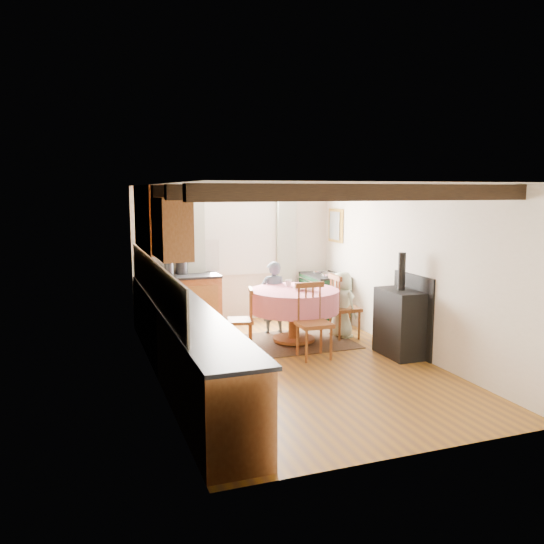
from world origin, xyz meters
name	(u,v)px	position (x,y,z in m)	size (l,w,h in m)	color
floor	(292,364)	(0.00, 0.00, 0.00)	(3.60, 5.50, 0.00)	#9A661E
ceiling	(293,185)	(0.00, 0.00, 2.40)	(3.60, 5.50, 0.00)	white
wall_back	(235,254)	(0.00, 2.75, 1.20)	(3.60, 0.00, 2.40)	silver
wall_front	(413,324)	(0.00, -2.75, 1.20)	(3.60, 0.00, 2.40)	silver
wall_left	(155,285)	(-1.80, 0.00, 1.20)	(0.00, 5.50, 2.40)	silver
wall_right	(409,270)	(1.80, 0.00, 1.20)	(0.00, 5.50, 2.40)	silver
beam_a	(372,192)	(0.00, -2.00, 2.31)	(3.60, 0.16, 0.16)	black
beam_b	(327,192)	(0.00, -1.00, 2.31)	(3.60, 0.16, 0.16)	black
beam_c	(293,192)	(0.00, 0.00, 2.31)	(3.60, 0.16, 0.16)	black
beam_d	(267,192)	(0.00, 1.00, 2.31)	(3.60, 0.16, 0.16)	black
beam_e	(247,192)	(0.00, 2.00, 2.31)	(3.60, 0.16, 0.16)	black
splash_left	(153,281)	(-1.78, 0.30, 1.20)	(0.02, 4.50, 0.55)	beige
splash_back	(179,257)	(-1.00, 2.73, 1.20)	(1.40, 0.02, 0.55)	beige
base_cabinet_left	(181,343)	(-1.50, 0.00, 0.44)	(0.60, 5.30, 0.88)	#945C30
base_cabinet_back	(181,303)	(-1.05, 2.45, 0.44)	(1.30, 0.60, 0.88)	#945C30
worktop_left	(182,307)	(-1.48, 0.00, 0.90)	(0.64, 5.30, 0.04)	black
worktop_back	(180,276)	(-1.05, 2.43, 0.90)	(1.30, 0.64, 0.04)	black
wall_cabinet_glass	(153,218)	(-1.63, 1.20, 1.95)	(0.34, 1.80, 0.90)	#945C30
wall_cabinet_solid	(172,228)	(-1.63, -0.30, 1.90)	(0.34, 0.90, 0.70)	#945C30
window_frame	(240,232)	(0.10, 2.73, 1.60)	(1.34, 0.03, 1.54)	white
window_pane	(240,232)	(0.10, 2.74, 1.60)	(1.20, 0.01, 1.40)	white
curtain_left	(195,262)	(-0.75, 2.65, 1.10)	(0.35, 0.10, 2.10)	#8DA086
curtain_right	(286,258)	(0.95, 2.65, 1.10)	(0.35, 0.10, 2.10)	#8DA086
curtain_rod	(241,198)	(0.10, 2.65, 2.20)	(0.03, 0.03, 2.00)	black
wall_picture	(336,226)	(1.77, 2.30, 1.70)	(0.04, 0.50, 0.60)	gold
wall_plate	(290,225)	(1.05, 2.72, 1.70)	(0.30, 0.30, 0.02)	silver
rug	(294,342)	(0.43, 1.00, 0.01)	(1.76, 1.37, 0.01)	brown
dining_table	(294,316)	(0.43, 1.00, 0.41)	(1.37, 1.37, 0.83)	#DA6474
chair_near	(314,321)	(0.39, 0.16, 0.53)	(0.45, 0.47, 1.05)	brown
chair_left	(240,318)	(-0.44, 0.97, 0.45)	(0.39, 0.41, 0.91)	brown
chair_right	(345,306)	(1.30, 0.98, 0.51)	(0.44, 0.46, 1.02)	brown
aga_range	(324,297)	(1.47, 2.11, 0.43)	(0.61, 0.94, 0.87)	black
cast_iron_stove	(401,305)	(1.58, -0.15, 0.74)	(0.44, 0.74, 1.48)	black
child_far	(273,298)	(0.32, 1.62, 0.60)	(0.44, 0.29, 1.19)	#475768
child_right	(342,305)	(1.26, 1.01, 0.53)	(0.52, 0.34, 1.06)	beige
bowl_a	(300,289)	(0.49, 0.90, 0.85)	(0.20, 0.20, 0.05)	silver
bowl_b	(309,289)	(0.60, 0.81, 0.86)	(0.20, 0.20, 0.06)	silver
cup	(289,283)	(0.46, 1.30, 0.88)	(0.11, 0.11, 0.10)	silver
canister_tall	(169,269)	(-1.24, 2.38, 1.05)	(0.15, 0.15, 0.25)	#262628
canister_wide	(182,267)	(-0.99, 2.56, 1.03)	(0.20, 0.20, 0.22)	#262628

